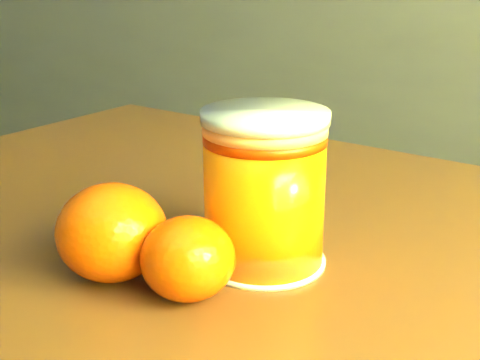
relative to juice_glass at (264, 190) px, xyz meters
The scene contains 4 objects.
kitchen_counter 1.43m from the juice_glass, 123.55° to the left, with size 3.15×0.60×0.90m, color #545359.
juice_glass is the anchor object (origin of this frame).
orange_front 0.11m from the juice_glass, 134.44° to the right, with size 0.07×0.07×0.07m, color #EE4D04.
orange_back 0.08m from the juice_glass, 101.55° to the right, with size 0.06×0.06×0.05m, color #EE4D04.
Camera 1 is at (0.99, -0.08, 0.92)m, focal length 50.00 mm.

